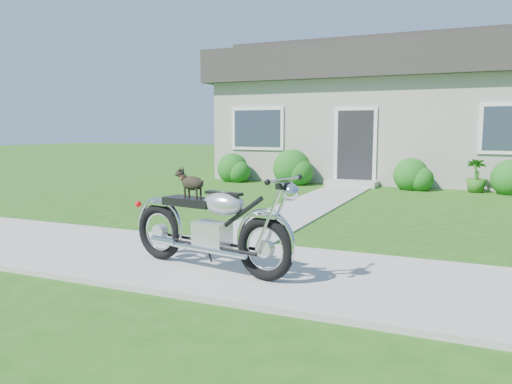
% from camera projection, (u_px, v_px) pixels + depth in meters
% --- Properties ---
extents(ground, '(80.00, 80.00, 0.00)m').
position_uv_depth(ground, '(309.00, 276.00, 5.41)').
color(ground, '#235114').
rests_on(ground, ground).
extents(sidewalk, '(24.00, 2.20, 0.04)m').
position_uv_depth(sidewalk, '(309.00, 274.00, 5.40)').
color(sidewalk, '#9E9B93').
rests_on(sidewalk, ground).
extents(walkway, '(1.20, 8.00, 0.03)m').
position_uv_depth(walkway, '(313.00, 204.00, 10.55)').
color(walkway, '#9E9B93').
rests_on(walkway, ground).
extents(house, '(12.60, 7.03, 4.50)m').
position_uv_depth(house, '(423.00, 111.00, 16.04)').
color(house, '#A7A197').
rests_on(house, ground).
extents(shrub_row, '(10.27, 1.09, 1.09)m').
position_uv_depth(shrub_row, '(384.00, 173.00, 13.32)').
color(shrub_row, '#1D5F19').
rests_on(shrub_row, ground).
extents(potted_plant_left, '(0.69, 0.63, 0.67)m').
position_uv_depth(potted_plant_left, '(286.00, 172.00, 14.48)').
color(potted_plant_left, '#144D14').
rests_on(potted_plant_left, ground).
extents(potted_plant_right, '(0.48, 0.48, 0.85)m').
position_uv_depth(potted_plant_right, '(476.00, 176.00, 12.47)').
color(potted_plant_right, '#2E6A1D').
rests_on(potted_plant_right, ground).
extents(motorcycle_with_dog, '(2.21, 0.74, 1.10)m').
position_uv_depth(motorcycle_with_dog, '(212.00, 226.00, 5.45)').
color(motorcycle_with_dog, black).
rests_on(motorcycle_with_dog, sidewalk).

